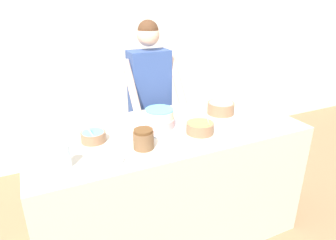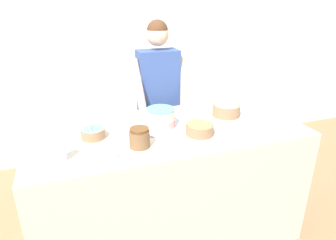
{
  "view_description": "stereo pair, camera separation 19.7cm",
  "coord_description": "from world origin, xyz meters",
  "px_view_note": "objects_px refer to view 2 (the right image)",
  "views": [
    {
      "loc": [
        -0.8,
        -1.27,
        1.72
      ],
      "look_at": [
        -0.02,
        0.37,
        0.97
      ],
      "focal_mm": 32.0,
      "sensor_mm": 36.0,
      "label": 1
    },
    {
      "loc": [
        -0.61,
        -1.35,
        1.72
      ],
      "look_at": [
        -0.02,
        0.37,
        0.97
      ],
      "focal_mm": 32.0,
      "sensor_mm": 36.0,
      "label": 2
    }
  ],
  "objects_px": {
    "person_baker": "(159,92)",
    "drinking_glass": "(60,151)",
    "cake": "(161,119)",
    "ceramic_plate": "(98,156)",
    "frosting_bowl_yellow": "(200,129)",
    "frosting_bowl_blue": "(93,133)",
    "stoneware_jar": "(140,138)",
    "frosting_bowl_pink": "(226,110)"
  },
  "relations": [
    {
      "from": "frosting_bowl_pink",
      "to": "frosting_bowl_yellow",
      "type": "distance_m",
      "value": 0.41
    },
    {
      "from": "person_baker",
      "to": "drinking_glass",
      "type": "relative_size",
      "value": 12.12
    },
    {
      "from": "frosting_bowl_yellow",
      "to": "drinking_glass",
      "type": "distance_m",
      "value": 0.86
    },
    {
      "from": "person_baker",
      "to": "frosting_bowl_yellow",
      "type": "distance_m",
      "value": 0.79
    },
    {
      "from": "drinking_glass",
      "to": "frosting_bowl_pink",
      "type": "bearing_deg",
      "value": 14.37
    },
    {
      "from": "cake",
      "to": "ceramic_plate",
      "type": "bearing_deg",
      "value": -148.49
    },
    {
      "from": "frosting_bowl_blue",
      "to": "frosting_bowl_pink",
      "type": "distance_m",
      "value": 0.99
    },
    {
      "from": "person_baker",
      "to": "frosting_bowl_yellow",
      "type": "height_order",
      "value": "person_baker"
    },
    {
      "from": "frosting_bowl_blue",
      "to": "stoneware_jar",
      "type": "height_order",
      "value": "frosting_bowl_blue"
    },
    {
      "from": "drinking_glass",
      "to": "stoneware_jar",
      "type": "distance_m",
      "value": 0.45
    },
    {
      "from": "ceramic_plate",
      "to": "stoneware_jar",
      "type": "relative_size",
      "value": 1.8
    },
    {
      "from": "frosting_bowl_yellow",
      "to": "ceramic_plate",
      "type": "height_order",
      "value": "frosting_bowl_yellow"
    },
    {
      "from": "frosting_bowl_blue",
      "to": "frosting_bowl_pink",
      "type": "relative_size",
      "value": 0.81
    },
    {
      "from": "frosting_bowl_blue",
      "to": "stoneware_jar",
      "type": "relative_size",
      "value": 1.35
    },
    {
      "from": "frosting_bowl_blue",
      "to": "ceramic_plate",
      "type": "xyz_separation_m",
      "value": [
        -0.0,
        -0.26,
        -0.03
      ]
    },
    {
      "from": "person_baker",
      "to": "stoneware_jar",
      "type": "bearing_deg",
      "value": -114.5
    },
    {
      "from": "cake",
      "to": "stoneware_jar",
      "type": "distance_m",
      "value": 0.31
    },
    {
      "from": "frosting_bowl_blue",
      "to": "ceramic_plate",
      "type": "bearing_deg",
      "value": -90.42
    },
    {
      "from": "drinking_glass",
      "to": "ceramic_plate",
      "type": "relative_size",
      "value": 0.58
    },
    {
      "from": "cake",
      "to": "ceramic_plate",
      "type": "relative_size",
      "value": 1.54
    },
    {
      "from": "ceramic_plate",
      "to": "stoneware_jar",
      "type": "height_order",
      "value": "stoneware_jar"
    },
    {
      "from": "frosting_bowl_yellow",
      "to": "stoneware_jar",
      "type": "bearing_deg",
      "value": -174.17
    },
    {
      "from": "person_baker",
      "to": "cake",
      "type": "bearing_deg",
      "value": -106.14
    },
    {
      "from": "drinking_glass",
      "to": "ceramic_plate",
      "type": "xyz_separation_m",
      "value": [
        0.2,
        -0.03,
        -0.06
      ]
    },
    {
      "from": "frosting_bowl_pink",
      "to": "frosting_bowl_yellow",
      "type": "height_order",
      "value": "frosting_bowl_pink"
    },
    {
      "from": "frosting_bowl_yellow",
      "to": "drinking_glass",
      "type": "height_order",
      "value": "frosting_bowl_yellow"
    },
    {
      "from": "frosting_bowl_yellow",
      "to": "ceramic_plate",
      "type": "bearing_deg",
      "value": -172.28
    },
    {
      "from": "cake",
      "to": "frosting_bowl_yellow",
      "type": "bearing_deg",
      "value": -42.61
    },
    {
      "from": "frosting_bowl_blue",
      "to": "drinking_glass",
      "type": "bearing_deg",
      "value": -129.63
    },
    {
      "from": "cake",
      "to": "ceramic_plate",
      "type": "height_order",
      "value": "cake"
    },
    {
      "from": "cake",
      "to": "frosting_bowl_yellow",
      "type": "distance_m",
      "value": 0.28
    },
    {
      "from": "person_baker",
      "to": "ceramic_plate",
      "type": "bearing_deg",
      "value": -125.62
    },
    {
      "from": "frosting_bowl_pink",
      "to": "frosting_bowl_yellow",
      "type": "bearing_deg",
      "value": -143.87
    },
    {
      "from": "person_baker",
      "to": "frosting_bowl_yellow",
      "type": "relative_size",
      "value": 8.56
    },
    {
      "from": "person_baker",
      "to": "drinking_glass",
      "type": "height_order",
      "value": "person_baker"
    },
    {
      "from": "person_baker",
      "to": "frosting_bowl_blue",
      "type": "height_order",
      "value": "person_baker"
    },
    {
      "from": "ceramic_plate",
      "to": "frosting_bowl_pink",
      "type": "bearing_deg",
      "value": 18.38
    },
    {
      "from": "frosting_bowl_yellow",
      "to": "ceramic_plate",
      "type": "xyz_separation_m",
      "value": [
        -0.66,
        -0.09,
        -0.03
      ]
    },
    {
      "from": "frosting_bowl_blue",
      "to": "frosting_bowl_yellow",
      "type": "bearing_deg",
      "value": -14.79
    },
    {
      "from": "frosting_bowl_yellow",
      "to": "person_baker",
      "type": "bearing_deg",
      "value": 92.38
    },
    {
      "from": "frosting_bowl_pink",
      "to": "frosting_bowl_yellow",
      "type": "relative_size",
      "value": 1.14
    },
    {
      "from": "cake",
      "to": "ceramic_plate",
      "type": "distance_m",
      "value": 0.54
    }
  ]
}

